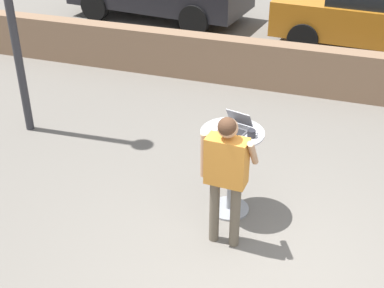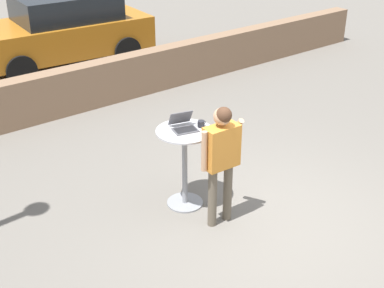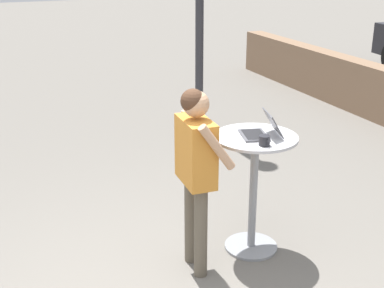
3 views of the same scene
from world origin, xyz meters
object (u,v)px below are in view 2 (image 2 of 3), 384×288
at_px(coffee_mug, 201,124).
at_px(standing_person, 221,152).
at_px(parked_car_near_street, 62,29).
at_px(laptop, 183,125).
at_px(cafe_table, 185,157).

distance_m(coffee_mug, standing_person, 0.57).
bearing_deg(coffee_mug, parked_car_near_street, 80.14).
relative_size(laptop, parked_car_near_street, 0.10).
bearing_deg(standing_person, coffee_mug, 76.64).
height_order(cafe_table, coffee_mug, coffee_mug).
bearing_deg(laptop, cafe_table, -110.63).
height_order(cafe_table, parked_car_near_street, parked_car_near_street).
height_order(laptop, coffee_mug, laptop).
relative_size(laptop, coffee_mug, 3.19).
xyz_separation_m(cafe_table, parked_car_near_street, (1.33, 6.32, 0.09)).
bearing_deg(coffee_mug, laptop, 157.15).
distance_m(cafe_table, laptop, 0.43).
xyz_separation_m(cafe_table, standing_person, (0.10, -0.59, 0.29)).
bearing_deg(coffee_mug, cafe_table, 167.93).
bearing_deg(cafe_table, standing_person, -80.69).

